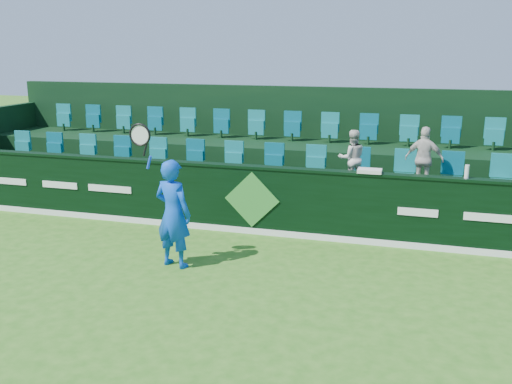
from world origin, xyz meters
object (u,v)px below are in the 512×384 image
(drinks_bottle, at_px, (467,172))
(towel, at_px, (370,171))
(tennis_player, at_px, (173,213))
(spectator_middle, at_px, (424,159))
(spectator_left, at_px, (352,158))

(drinks_bottle, bearing_deg, towel, 180.00)
(tennis_player, relative_size, spectator_middle, 1.91)
(spectator_middle, relative_size, drinks_bottle, 5.36)
(spectator_left, distance_m, towel, 1.21)
(spectator_left, height_order, drinks_bottle, spectator_left)
(spectator_middle, bearing_deg, towel, 62.66)
(spectator_left, distance_m, drinks_bottle, 2.40)
(tennis_player, xyz_separation_m, drinks_bottle, (4.64, 2.07, 0.54))
(spectator_middle, bearing_deg, drinks_bottle, 135.39)
(tennis_player, xyz_separation_m, spectator_middle, (3.93, 3.19, 0.51))
(tennis_player, bearing_deg, spectator_middle, 39.03)
(towel, xyz_separation_m, drinks_bottle, (1.66, 0.00, 0.09))
(tennis_player, distance_m, drinks_bottle, 5.11)
(tennis_player, bearing_deg, towel, 34.71)
(spectator_left, height_order, spectator_middle, spectator_middle)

